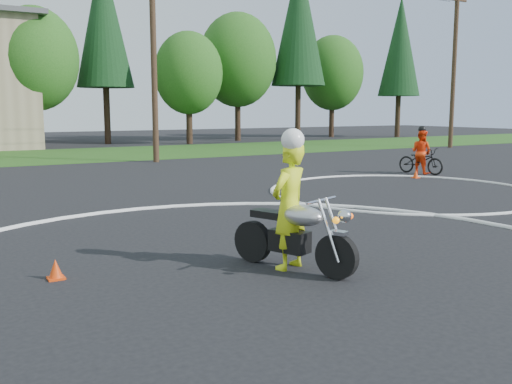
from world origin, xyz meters
TOP-DOWN VIEW (x-y plane):
  - ground at (0.00, 0.00)m, footprint 120.00×120.00m
  - grass_strip at (0.00, 27.00)m, footprint 120.00×10.00m
  - course_markings at (2.17, 4.35)m, footprint 19.05×19.05m
  - primary_motorcycle at (0.38, 2.65)m, footprint 1.03×2.13m
  - rider_primary_grp at (0.36, 2.79)m, footprint 0.85×0.71m
  - rider_second_grp at (12.02, 11.17)m, footprint 1.02×2.01m
  - treeline at (14.78, 34.61)m, footprint 38.20×8.10m
  - utility_poles at (5.00, 21.00)m, footprint 41.60×1.12m

SIDE VIEW (x-z plane):
  - ground at x=0.00m, z-range 0.00..0.00m
  - course_markings at x=2.17m, z-range -0.05..0.07m
  - grass_strip at x=0.00m, z-range 0.00..0.02m
  - primary_motorcycle at x=0.38m, z-range -0.02..1.16m
  - rider_second_grp at x=12.02m, z-range -0.27..1.57m
  - rider_primary_grp at x=0.36m, z-range -0.04..2.15m
  - utility_poles at x=5.00m, z-range 0.20..10.20m
  - treeline at x=14.78m, z-range -0.64..13.88m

